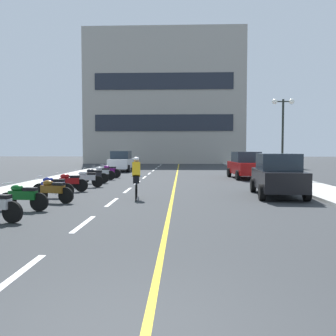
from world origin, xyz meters
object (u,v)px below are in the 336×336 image
at_px(motorcycle_4, 53,186).
at_px(motorcycle_6, 86,178).
at_px(street_lamp_mid, 283,120).
at_px(parked_car_mid, 246,165).
at_px(parked_car_near, 278,175).
at_px(motorcycle_7, 94,175).
at_px(motorcycle_8, 102,173).
at_px(parked_car_far, 121,161).
at_px(motorcycle_2, 23,196).
at_px(cyclist_rider, 136,177).
at_px(motorcycle_5, 69,182).
at_px(motorcycle_9, 109,171).
at_px(motorcycle_3, 53,190).

relative_size(motorcycle_4, motorcycle_6, 1.01).
bearing_deg(motorcycle_6, street_lamp_mid, 26.00).
bearing_deg(parked_car_mid, parked_car_near, -91.60).
xyz_separation_m(motorcycle_7, motorcycle_8, (-0.04, 2.42, 0.00)).
bearing_deg(parked_car_far, motorcycle_2, -89.29).
distance_m(motorcycle_4, cyclist_rider, 3.52).
relative_size(parked_car_mid, motorcycle_5, 2.55).
distance_m(parked_car_far, motorcycle_7, 11.49).
xyz_separation_m(parked_car_mid, motorcycle_8, (-9.50, -1.51, -0.44)).
xyz_separation_m(parked_car_mid, cyclist_rider, (-6.17, -10.35, -0.03)).
distance_m(parked_car_mid, cyclist_rider, 12.05).
height_order(motorcycle_9, cyclist_rider, cyclist_rider).
bearing_deg(motorcycle_8, motorcycle_4, -91.01).
xyz_separation_m(street_lamp_mid, cyclist_rider, (-8.50, -9.92, -3.02)).
distance_m(street_lamp_mid, motorcycle_6, 13.40).
xyz_separation_m(parked_car_far, motorcycle_9, (0.35, -7.19, -0.44)).
height_order(parked_car_mid, motorcycle_7, parked_car_mid).
relative_size(parked_car_near, motorcycle_3, 2.58).
bearing_deg(motorcycle_6, motorcycle_4, -94.83).
xyz_separation_m(motorcycle_5, motorcycle_7, (0.14, 4.18, 0.00)).
xyz_separation_m(parked_car_far, motorcycle_8, (0.26, -9.06, -0.44)).
xyz_separation_m(motorcycle_2, motorcycle_6, (0.19, 7.22, 0.00)).
height_order(parked_car_near, motorcycle_9, parked_car_near).
relative_size(parked_car_mid, cyclist_rider, 2.44).
bearing_deg(cyclist_rider, parked_car_far, 101.35).
xyz_separation_m(street_lamp_mid, motorcycle_7, (-11.79, -3.49, -3.44)).
bearing_deg(motorcycle_3, motorcycle_5, 97.40).
relative_size(street_lamp_mid, parked_car_far, 1.23).
relative_size(motorcycle_2, motorcycle_6, 1.01).
relative_size(street_lamp_mid, motorcycle_2, 3.05).
xyz_separation_m(motorcycle_2, motorcycle_7, (0.04, 9.40, 0.00)).
height_order(parked_car_mid, motorcycle_9, parked_car_mid).
bearing_deg(parked_car_near, parked_car_far, 119.44).
bearing_deg(motorcycle_8, street_lamp_mid, 5.18).
distance_m(parked_car_near, motorcycle_7, 10.65).
bearing_deg(motorcycle_2, parked_car_near, 23.64).
xyz_separation_m(parked_car_far, motorcycle_7, (0.30, -11.48, -0.44)).
distance_m(parked_car_mid, motorcycle_8, 9.63).
relative_size(street_lamp_mid, motorcycle_4, 3.05).
height_order(motorcycle_6, motorcycle_9, same).
relative_size(parked_car_far, cyclist_rider, 2.39).
distance_m(street_lamp_mid, cyclist_rider, 13.40).
distance_m(parked_car_far, motorcycle_2, 20.89).
height_order(motorcycle_4, motorcycle_6, same).
height_order(parked_car_mid, motorcycle_8, parked_car_mid).
bearing_deg(motorcycle_4, motorcycle_6, 85.17).
bearing_deg(motorcycle_7, motorcycle_4, -91.78).
xyz_separation_m(street_lamp_mid, parked_car_far, (-12.09, 7.99, -2.99)).
bearing_deg(cyclist_rider, motorcycle_3, -158.22).
bearing_deg(cyclist_rider, motorcycle_5, 146.85).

